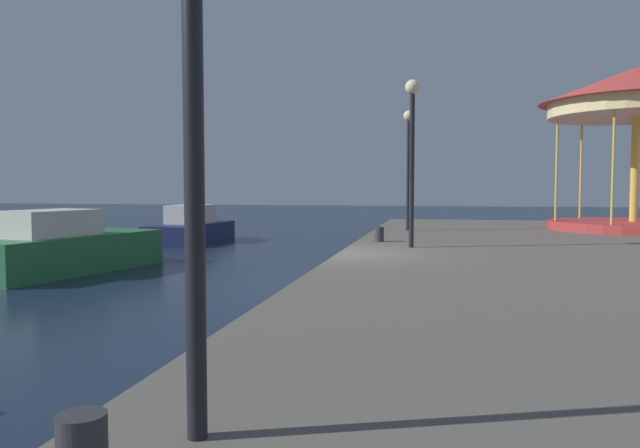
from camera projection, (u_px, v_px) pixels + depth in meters
ground_plane at (339, 287)px, 13.80m from camera, size 120.00×120.00×0.00m
quay_dock at (629, 278)px, 12.59m from camera, size 12.22×29.16×0.80m
motorboat_green at (63, 248)px, 16.20m from camera, size 3.26×5.75×1.68m
motorboat_navy at (191, 228)px, 25.10m from camera, size 2.12×5.02×1.54m
carousel at (637, 108)px, 20.59m from camera, size 6.37×6.37×5.53m
lamp_post_mid_promenade at (412, 132)px, 14.70m from camera, size 0.36×0.36×4.07m
lamp_post_far_end at (408, 148)px, 20.49m from camera, size 0.36×0.36×4.05m
bollard_south at (379, 234)px, 16.44m from camera, size 0.24×0.24×0.40m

